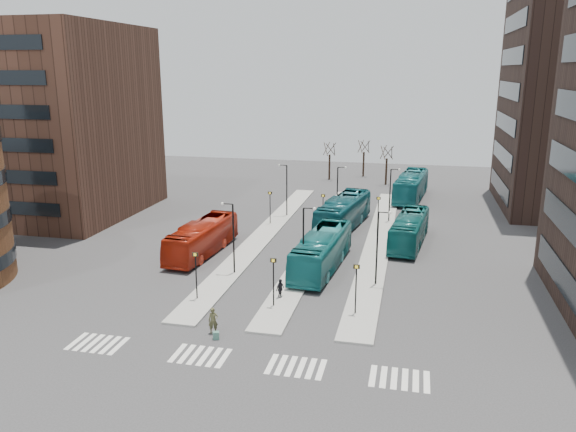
% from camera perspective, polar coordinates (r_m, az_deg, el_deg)
% --- Properties ---
extents(ground, '(160.00, 160.00, 0.00)m').
position_cam_1_polar(ground, '(32.28, -9.88, -17.31)').
color(ground, '#2F2F32').
rests_on(ground, ground).
extents(island_left, '(2.50, 45.00, 0.15)m').
position_cam_1_polar(island_left, '(59.58, -2.42, -1.83)').
color(island_left, gray).
rests_on(island_left, ground).
extents(island_mid, '(2.50, 45.00, 0.15)m').
position_cam_1_polar(island_mid, '(58.34, 3.28, -2.20)').
color(island_mid, gray).
rests_on(island_mid, ground).
extents(island_right, '(2.50, 45.00, 0.15)m').
position_cam_1_polar(island_right, '(57.71, 9.17, -2.56)').
color(island_right, gray).
rests_on(island_right, ground).
extents(suitcase, '(0.49, 0.44, 0.51)m').
position_cam_1_polar(suitcase, '(37.50, -7.32, -11.94)').
color(suitcase, navy).
rests_on(suitcase, ground).
extents(red_bus, '(3.48, 11.54, 3.17)m').
position_cam_1_polar(red_bus, '(53.58, -8.70, -2.20)').
color(red_bus, '#A11E0C').
rests_on(red_bus, ground).
extents(teal_bus_a, '(3.83, 12.27, 3.36)m').
position_cam_1_polar(teal_bus_a, '(49.04, 3.46, -3.54)').
color(teal_bus_a, '#156A6D').
rests_on(teal_bus_a, ground).
extents(teal_bus_b, '(4.94, 13.02, 3.54)m').
position_cam_1_polar(teal_bus_b, '(61.83, 5.65, 0.36)').
color(teal_bus_b, '#12515C').
rests_on(teal_bus_b, ground).
extents(teal_bus_c, '(3.91, 11.39, 3.11)m').
position_cam_1_polar(teal_bus_c, '(57.07, 12.23, -1.35)').
color(teal_bus_c, '#125C5B').
rests_on(teal_bus_c, ground).
extents(teal_bus_d, '(4.60, 13.19, 3.60)m').
position_cam_1_polar(teal_bus_d, '(77.27, 12.39, 2.99)').
color(teal_bus_d, '#166870').
rests_on(teal_bus_d, ground).
extents(traveller, '(0.75, 0.62, 1.78)m').
position_cam_1_polar(traveller, '(38.02, -7.61, -10.50)').
color(traveller, '#46452A').
rests_on(traveller, ground).
extents(commuter_a, '(0.95, 0.82, 1.68)m').
position_cam_1_polar(commuter_a, '(50.04, -9.69, -4.36)').
color(commuter_a, black).
rests_on(commuter_a, ground).
extents(commuter_b, '(0.72, 1.01, 1.60)m').
position_cam_1_polar(commuter_b, '(43.02, -0.80, -7.42)').
color(commuter_b, black).
rests_on(commuter_b, ground).
extents(commuter_c, '(0.58, 0.98, 1.50)m').
position_cam_1_polar(commuter_c, '(46.08, 2.58, -5.97)').
color(commuter_c, black).
rests_on(commuter_c, ground).
extents(crosswalk_stripes, '(22.35, 2.40, 0.01)m').
position_cam_1_polar(crosswalk_stripes, '(34.96, -4.56, -14.42)').
color(crosswalk_stripes, silver).
rests_on(crosswalk_stripes, ground).
extents(office_block, '(25.00, 20.12, 22.00)m').
position_cam_1_polar(office_block, '(74.59, -24.76, 8.75)').
color(office_block, '#4B2E23').
rests_on(office_block, ground).
extents(sign_poles, '(12.45, 22.12, 3.65)m').
position_cam_1_polar(sign_poles, '(51.14, 1.56, -1.89)').
color(sign_poles, black).
rests_on(sign_poles, ground).
extents(lamp_posts, '(14.04, 20.24, 6.12)m').
position_cam_1_polar(lamp_posts, '(55.41, 3.64, 0.64)').
color(lamp_posts, black).
rests_on(lamp_posts, ground).
extents(bare_trees, '(10.97, 8.14, 5.90)m').
position_cam_1_polar(bare_trees, '(89.31, 7.28, 5.36)').
color(bare_trees, black).
rests_on(bare_trees, ground).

